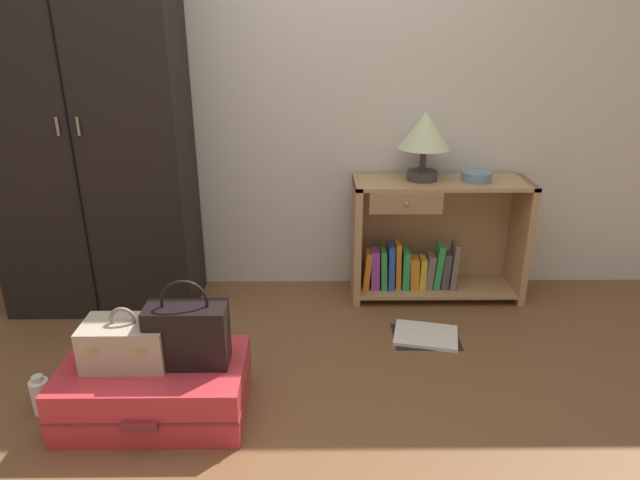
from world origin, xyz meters
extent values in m
plane|color=brown|center=(0.00, 0.00, 0.00)|extent=(9.00, 9.00, 0.00)
cube|color=beige|center=(0.00, 1.50, 1.30)|extent=(6.40, 0.10, 2.60)
cube|color=black|center=(-1.05, 1.20, 1.07)|extent=(1.02, 0.45, 2.14)
cube|color=black|center=(-1.05, 0.98, 1.07)|extent=(0.01, 0.01, 2.04)
cylinder|color=gray|center=(-1.10, 0.97, 1.07)|extent=(0.01, 0.01, 0.09)
cylinder|color=gray|center=(-1.00, 0.97, 1.07)|extent=(0.01, 0.01, 0.09)
cube|color=tan|center=(0.38, 1.26, 0.35)|extent=(0.04, 0.32, 0.71)
cube|color=tan|center=(1.33, 1.26, 0.35)|extent=(0.04, 0.32, 0.71)
cube|color=tan|center=(0.86, 1.26, 0.70)|extent=(0.99, 0.32, 0.02)
cube|color=tan|center=(0.86, 1.26, 0.06)|extent=(0.91, 0.32, 0.02)
cube|color=tan|center=(0.86, 1.41, 0.35)|extent=(0.91, 0.01, 0.69)
cube|color=#9D7950|center=(0.63, 1.11, 0.63)|extent=(0.40, 0.02, 0.12)
sphere|color=#9E844C|center=(0.63, 1.09, 0.63)|extent=(0.02, 0.02, 0.02)
cube|color=orange|center=(0.45, 1.24, 0.18)|extent=(0.05, 0.11, 0.23)
cube|color=purple|center=(0.49, 1.24, 0.18)|extent=(0.05, 0.11, 0.24)
cube|color=green|center=(0.54, 1.24, 0.18)|extent=(0.04, 0.12, 0.24)
cube|color=#2D51B2|center=(0.58, 1.24, 0.20)|extent=(0.04, 0.12, 0.27)
cube|color=orange|center=(0.63, 1.24, 0.21)|extent=(0.04, 0.09, 0.28)
cube|color=green|center=(0.67, 1.24, 0.18)|extent=(0.04, 0.13, 0.24)
cube|color=orange|center=(0.72, 1.24, 0.16)|extent=(0.06, 0.10, 0.19)
cube|color=gold|center=(0.77, 1.24, 0.16)|extent=(0.04, 0.10, 0.19)
cube|color=#726659|center=(0.81, 1.24, 0.17)|extent=(0.06, 0.10, 0.21)
cube|color=green|center=(0.86, 1.24, 0.20)|extent=(0.06, 0.11, 0.27)
cube|color=#4C474C|center=(0.91, 1.24, 0.17)|extent=(0.05, 0.09, 0.22)
cube|color=#726659|center=(0.95, 1.24, 0.20)|extent=(0.04, 0.13, 0.28)
cylinder|color=#3D3838|center=(0.74, 1.28, 0.73)|extent=(0.17, 0.17, 0.05)
cylinder|color=#3D3838|center=(0.74, 1.28, 0.82)|extent=(0.04, 0.04, 0.13)
cone|color=beige|center=(0.74, 1.28, 0.99)|extent=(0.28, 0.28, 0.20)
cylinder|color=slate|center=(1.04, 1.26, 0.74)|extent=(0.17, 0.17, 0.05)
cube|color=#D1333D|center=(-0.53, 0.18, 0.12)|extent=(0.75, 0.45, 0.24)
cube|color=maroon|center=(-0.53, 0.18, 0.12)|extent=(0.75, 0.45, 0.01)
cube|color=maroon|center=(-0.53, -0.05, 0.12)|extent=(0.14, 0.02, 0.03)
cube|color=#B7A88E|center=(-0.62, 0.20, 0.33)|extent=(0.33, 0.20, 0.18)
torus|color=gray|center=(-0.62, 0.20, 0.44)|extent=(0.11, 0.02, 0.11)
cube|color=tan|center=(-0.72, 0.09, 0.37)|extent=(0.02, 0.01, 0.02)
cube|color=tan|center=(-0.53, 0.09, 0.37)|extent=(0.02, 0.01, 0.02)
cube|color=black|center=(-0.37, 0.19, 0.37)|extent=(0.32, 0.15, 0.26)
torus|color=black|center=(-0.37, 0.19, 0.52)|extent=(0.19, 0.01, 0.19)
cylinder|color=white|center=(-1.01, 0.20, 0.08)|extent=(0.08, 0.08, 0.15)
cylinder|color=silver|center=(-1.01, 0.20, 0.16)|extent=(0.05, 0.05, 0.02)
cube|color=white|center=(0.72, 0.77, 0.01)|extent=(0.37, 0.31, 0.02)
cube|color=black|center=(0.72, 0.77, 0.00)|extent=(0.34, 0.27, 0.01)
camera|label=1|loc=(0.14, -1.75, 1.55)|focal=31.41mm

